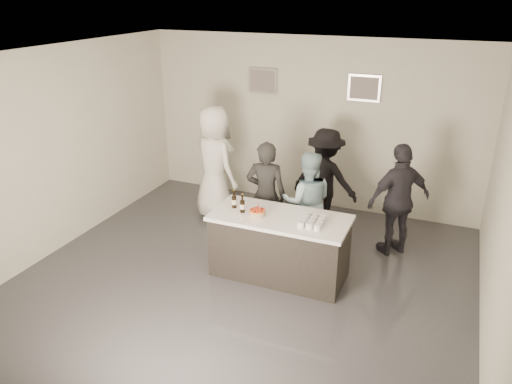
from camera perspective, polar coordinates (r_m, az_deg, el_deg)
floor at (r=6.92m, az=-1.62°, el=-10.31°), size 6.00×6.00×0.00m
ceiling at (r=5.87m, az=-1.94°, el=15.15°), size 6.00×6.00×0.00m
wall_back at (r=8.93m, az=6.23°, el=7.76°), size 6.00×0.04×3.00m
wall_front at (r=4.02m, az=-20.09°, el=-13.11°), size 6.00×0.04×3.00m
wall_left at (r=7.90m, az=-22.09°, el=4.26°), size 0.04×6.00×3.00m
wall_right at (r=5.78m, az=26.51°, el=-2.90°), size 0.04×6.00×3.00m
picture_left at (r=9.04m, az=0.76°, el=12.61°), size 0.54×0.04×0.44m
picture_right at (r=8.55m, az=12.27°, el=11.54°), size 0.54×0.04×0.44m
bar_counter at (r=6.88m, az=2.70°, el=-6.18°), size 1.86×0.86×0.90m
cake at (r=6.68m, az=0.14°, el=-2.40°), size 0.22×0.22×0.07m
beer_bottle_a at (r=6.89m, az=-2.53°, el=-0.79°), size 0.07×0.07×0.26m
beer_bottle_b at (r=6.74m, az=-1.57°, el=-1.31°), size 0.07×0.07×0.26m
tumbler_cluster at (r=6.49m, az=6.49°, el=-3.30°), size 0.30×0.40×0.08m
candles at (r=6.53m, az=-0.78°, el=-3.35°), size 0.24×0.08×0.01m
person_main_black at (r=7.51m, az=1.15°, el=-0.34°), size 0.67×0.50×1.67m
person_main_blue at (r=7.43m, az=5.86°, el=-1.17°), size 0.91×0.80×1.56m
person_guest_left at (r=8.47m, az=-4.76°, el=3.30°), size 1.14×1.01×1.95m
person_guest_right at (r=7.58m, az=16.02°, el=-0.89°), size 1.03×0.97×1.71m
person_guest_back at (r=8.18m, az=7.86°, el=1.45°), size 1.16×0.75×1.68m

